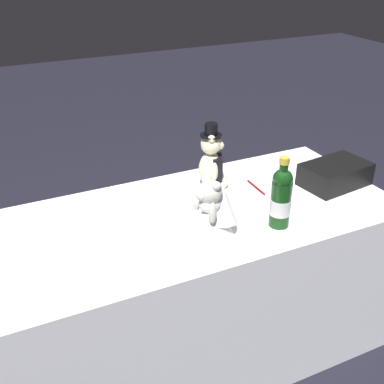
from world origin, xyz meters
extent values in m
plane|color=black|center=(0.00, 0.00, 0.00)|extent=(12.00, 12.00, 0.00)
cube|color=white|center=(0.00, 0.00, 0.36)|extent=(1.66, 0.75, 0.71)
ellipsoid|color=beige|center=(-0.18, -0.20, 0.79)|extent=(0.10, 0.09, 0.16)
cube|color=black|center=(-0.21, -0.18, 0.79)|extent=(0.07, 0.10, 0.12)
sphere|color=beige|center=(-0.18, -0.20, 0.91)|extent=(0.09, 0.09, 0.09)
sphere|color=beige|center=(-0.22, -0.18, 0.90)|extent=(0.04, 0.04, 0.04)
sphere|color=beige|center=(-0.17, -0.17, 0.94)|extent=(0.03, 0.03, 0.03)
sphere|color=beige|center=(-0.20, -0.22, 0.94)|extent=(0.03, 0.03, 0.03)
ellipsoid|color=beige|center=(-0.17, -0.14, 0.80)|extent=(0.03, 0.03, 0.09)
ellipsoid|color=beige|center=(-0.22, -0.24, 0.80)|extent=(0.03, 0.03, 0.09)
sphere|color=beige|center=(-0.22, -0.15, 0.74)|extent=(0.04, 0.04, 0.04)
sphere|color=beige|center=(-0.24, -0.20, 0.74)|extent=(0.04, 0.04, 0.04)
cylinder|color=black|center=(-0.18, -0.20, 0.95)|extent=(0.09, 0.09, 0.01)
cylinder|color=black|center=(-0.18, -0.20, 0.97)|extent=(0.05, 0.05, 0.05)
cone|color=white|center=(0.01, 0.16, 0.78)|extent=(0.19, 0.19, 0.14)
ellipsoid|color=white|center=(0.01, 0.16, 0.85)|extent=(0.08, 0.07, 0.06)
sphere|color=silver|center=(0.01, 0.16, 0.89)|extent=(0.09, 0.09, 0.09)
sphere|color=silver|center=(0.04, 0.17, 0.89)|extent=(0.04, 0.04, 0.04)
sphere|color=silver|center=(0.01, 0.13, 0.93)|extent=(0.03, 0.03, 0.03)
sphere|color=silver|center=(0.00, 0.19, 0.93)|extent=(0.03, 0.03, 0.03)
ellipsoid|color=silver|center=(0.04, 0.11, 0.84)|extent=(0.03, 0.03, 0.08)
ellipsoid|color=silver|center=(0.02, 0.22, 0.84)|extent=(0.03, 0.03, 0.08)
cone|color=white|center=(-0.04, 0.16, 0.84)|extent=(0.17, 0.15, 0.15)
cylinder|color=#113A12|center=(-0.26, 0.21, 0.80)|extent=(0.08, 0.08, 0.18)
sphere|color=#113A12|center=(-0.26, 0.21, 0.91)|extent=(0.08, 0.08, 0.08)
cylinder|color=#113A12|center=(-0.26, 0.21, 0.95)|extent=(0.03, 0.03, 0.07)
cylinder|color=gold|center=(-0.26, 0.21, 0.98)|extent=(0.04, 0.04, 0.03)
cylinder|color=silver|center=(-0.26, 0.21, 0.80)|extent=(0.08, 0.08, 0.06)
cylinder|color=maroon|center=(-0.35, -0.08, 0.72)|extent=(0.01, 0.15, 0.01)
cone|color=silver|center=(-0.35, -0.01, 0.72)|extent=(0.01, 0.01, 0.01)
cube|color=black|center=(-0.68, 0.04, 0.76)|extent=(0.31, 0.22, 0.10)
cube|color=#B7B7BF|center=(-0.69, -0.06, 0.76)|extent=(0.04, 0.01, 0.02)
camera|label=1|loc=(0.73, 1.52, 1.70)|focal=46.38mm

